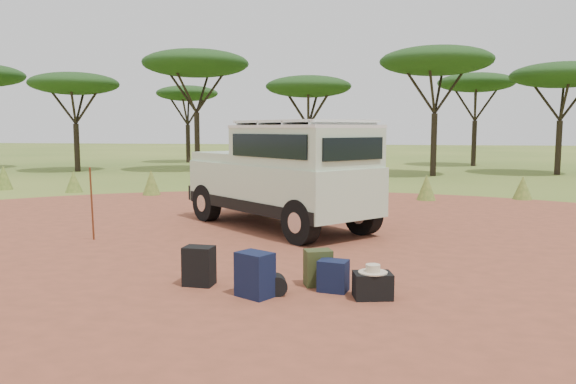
% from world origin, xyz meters
% --- Properties ---
extents(ground, '(140.00, 140.00, 0.00)m').
position_xyz_m(ground, '(0.00, 0.00, 0.00)').
color(ground, '#466423').
rests_on(ground, ground).
extents(dirt_clearing, '(23.00, 23.00, 0.01)m').
position_xyz_m(dirt_clearing, '(0.00, 0.00, 0.00)').
color(dirt_clearing, '#984932').
rests_on(dirt_clearing, ground).
extents(grass_fringe, '(36.60, 1.60, 0.90)m').
position_xyz_m(grass_fringe, '(0.12, 8.67, 0.40)').
color(grass_fringe, '#466423').
rests_on(grass_fringe, ground).
extents(acacia_treeline, '(46.70, 13.20, 6.26)m').
position_xyz_m(acacia_treeline, '(0.75, 19.81, 4.87)').
color(acacia_treeline, black).
rests_on(acacia_treeline, ground).
extents(safari_vehicle, '(4.89, 4.70, 2.39)m').
position_xyz_m(safari_vehicle, '(-0.51, 2.80, 1.15)').
color(safari_vehicle, beige).
rests_on(safari_vehicle, ground).
extents(walking_staff, '(0.17, 0.31, 1.48)m').
position_xyz_m(walking_staff, '(-3.98, 0.73, 0.74)').
color(walking_staff, maroon).
rests_on(walking_staff, ground).
extents(backpack_black, '(0.43, 0.33, 0.56)m').
position_xyz_m(backpack_black, '(-0.90, -1.94, 0.28)').
color(backpack_black, black).
rests_on(backpack_black, ground).
extents(backpack_navy, '(0.56, 0.52, 0.60)m').
position_xyz_m(backpack_navy, '(0.00, -2.35, 0.30)').
color(backpack_navy, '#121839').
rests_on(backpack_navy, ground).
extents(backpack_olive, '(0.44, 0.38, 0.52)m').
position_xyz_m(backpack_olive, '(0.77, -1.68, 0.26)').
color(backpack_olive, '#34411E').
rests_on(backpack_olive, ground).
extents(duffel_navy, '(0.44, 0.36, 0.44)m').
position_xyz_m(duffel_navy, '(1.00, -1.93, 0.22)').
color(duffel_navy, '#121839').
rests_on(duffel_navy, ground).
extents(hard_case, '(0.55, 0.45, 0.35)m').
position_xyz_m(hard_case, '(1.54, -2.16, 0.17)').
color(hard_case, black).
rests_on(hard_case, ground).
extents(stuff_sack, '(0.34, 0.34, 0.27)m').
position_xyz_m(stuff_sack, '(0.27, -2.20, 0.14)').
color(stuff_sack, black).
rests_on(stuff_sack, ground).
extents(safari_hat, '(0.38, 0.38, 0.11)m').
position_xyz_m(safari_hat, '(1.54, -2.16, 0.39)').
color(safari_hat, beige).
rests_on(safari_hat, hard_case).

